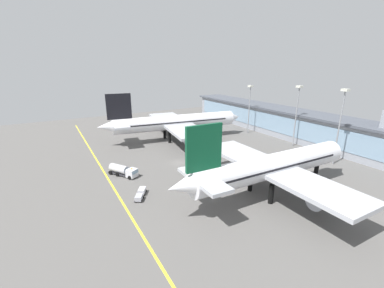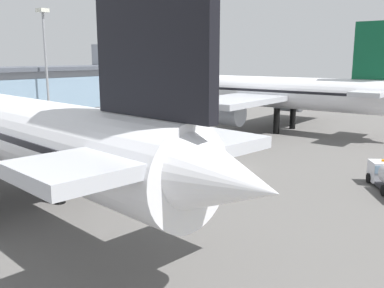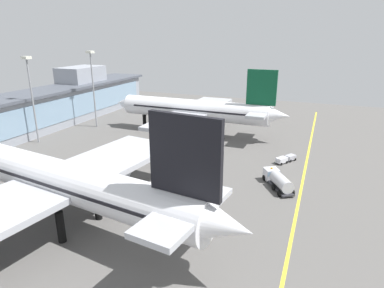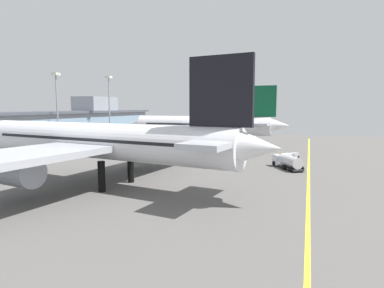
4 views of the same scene
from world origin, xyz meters
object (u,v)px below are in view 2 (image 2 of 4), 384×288
Objects in this scene: airliner_near_left at (0,128)px; apron_light_mast_west at (133,50)px; apron_light_mast_east at (45,50)px; airliner_near_right at (271,93)px.

airliner_near_left is 2.59× the size of apron_light_mast_west.
airliner_near_left is at bearing -130.06° from apron_light_mast_east.
apron_light_mast_west reaches higher than airliner_near_right.
airliner_near_left is 57.93m from apron_light_mast_west.
airliner_near_left is 46.48m from apron_light_mast_east.
apron_light_mast_east reaches higher than airliner_near_right.
apron_light_mast_west is (-4.08, 31.39, 8.14)m from airliner_near_right.
apron_light_mast_east is at bearing 33.68° from airliner_near_right.
apron_light_mast_east is (29.51, 35.09, 7.63)m from airliner_near_left.
apron_light_mast_west is at bearing -49.78° from airliner_near_left.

